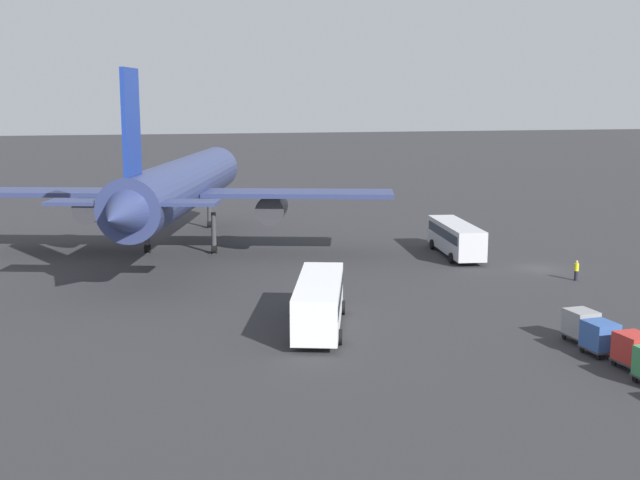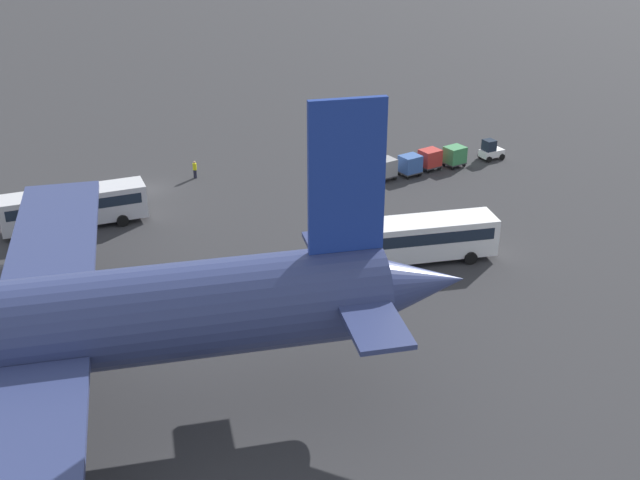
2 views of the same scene
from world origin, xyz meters
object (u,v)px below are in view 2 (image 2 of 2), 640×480
airplane (6,333)px  cargo_cart_green (455,155)px  shuttle_bus_near (74,205)px  baggage_tug (491,150)px  worker_person (195,169)px  shuttle_bus_far (420,237)px  cargo_cart_blue (410,164)px  cargo_cart_grey (385,168)px  cargo_cart_red (430,158)px

airplane → cargo_cart_green: size_ratio=23.16×
shuttle_bus_near → baggage_tug: shuttle_bus_near is taller
airplane → cargo_cart_green: bearing=-138.3°
worker_person → cargo_cart_green: 25.64m
shuttle_bus_far → baggage_tug: size_ratio=4.90×
cargo_cart_blue → cargo_cart_grey: bearing=-8.8°
worker_person → cargo_cart_green: (-23.57, 10.10, 0.32)m
shuttle_bus_far → cargo_cart_green: 21.17m
shuttle_bus_far → baggage_tug: shuttle_bus_far is taller
cargo_cart_grey → cargo_cart_blue: bearing=171.2°
shuttle_bus_far → cargo_cart_red: (-12.56, -15.22, -0.80)m
worker_person → shuttle_bus_far: bearing=108.6°
worker_person → cargo_cart_green: cargo_cart_green is taller
baggage_tug → cargo_cart_green: bearing=0.1°
cargo_cart_blue → shuttle_bus_near: bearing=-8.4°
worker_person → cargo_cart_blue: (-18.23, 9.94, 0.32)m
airplane → shuttle_bus_near: airplane is taller
cargo_cart_grey → cargo_cart_green: bearing=175.9°
shuttle_bus_far → cargo_cart_red: shuttle_bus_far is taller
cargo_cart_blue → shuttle_bus_far: bearing=56.3°
shuttle_bus_near → worker_person: bearing=-149.0°
cargo_cart_blue → airplane: bearing=27.4°
shuttle_bus_far → worker_person: bearing=-53.4°
airplane → cargo_cart_grey: bearing=-133.2°
airplane → shuttle_bus_near: 27.76m
baggage_tug → shuttle_bus_far: bearing=38.7°
cargo_cart_grey → shuttle_bus_far: bearing=64.6°
cargo_cart_green → cargo_cart_blue: size_ratio=1.00×
shuttle_bus_near → cargo_cart_red: shuttle_bus_near is taller
cargo_cart_green → baggage_tug: bearing=177.7°
airplane → cargo_cart_grey: size_ratio=23.16×
shuttle_bus_far → cargo_cart_blue: size_ratio=5.74×
worker_person → cargo_cart_blue: bearing=151.4°
shuttle_bus_near → cargo_cart_green: 36.74m
worker_person → cargo_cart_blue: cargo_cart_blue is taller
shuttle_bus_far → cargo_cart_green: (-15.23, -14.68, -0.80)m
worker_person → airplane: bearing=54.2°
cargo_cart_red → shuttle_bus_near: bearing=-7.1°
airplane → cargo_cart_green: (-45.94, -20.89, -5.43)m
shuttle_bus_near → baggage_tug: bearing=-178.4°
shuttle_bus_near → airplane: bearing=78.1°
cargo_cart_grey → airplane: bearing=29.5°
baggage_tug → cargo_cart_grey: baggage_tug is taller
shuttle_bus_near → cargo_cart_blue: shuttle_bus_near is taller
cargo_cart_green → cargo_cart_red: 2.72m
shuttle_bus_far → worker_person: size_ratio=6.91×
airplane → worker_person: airplane is taller
shuttle_bus_near → worker_person: 13.96m
airplane → cargo_cart_red: size_ratio=23.16×
shuttle_bus_near → cargo_cart_grey: size_ratio=5.72×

